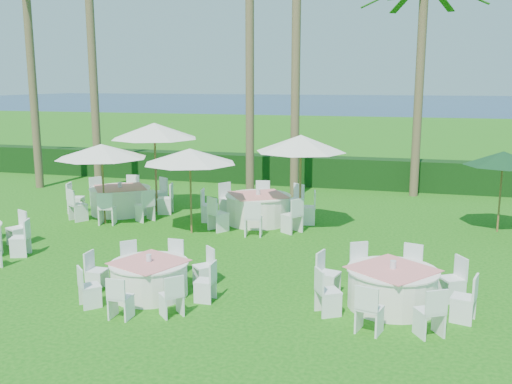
{
  "coord_description": "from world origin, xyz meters",
  "views": [
    {
      "loc": [
        4.83,
        -10.99,
        4.24
      ],
      "look_at": [
        0.81,
        3.58,
        1.3
      ],
      "focal_mm": 40.0,
      "sensor_mm": 36.0,
      "label": 1
    }
  ],
  "objects_px": {
    "umbrella_a": "(101,151)",
    "umbrella_d": "(301,143)",
    "banquet_table_e": "(258,208)",
    "banquet_table_d": "(120,200)",
    "umbrella_green": "(503,159)",
    "banquet_table_b": "(150,278)",
    "umbrella_b": "(190,156)",
    "banquet_table_c": "(392,287)",
    "umbrella_c": "(154,131)"
  },
  "relations": [
    {
      "from": "banquet_table_e",
      "to": "umbrella_d",
      "type": "xyz_separation_m",
      "value": [
        1.39,
        -0.52,
        2.06
      ]
    },
    {
      "from": "banquet_table_e",
      "to": "umbrella_green",
      "type": "bearing_deg",
      "value": 6.6
    },
    {
      "from": "umbrella_green",
      "to": "banquet_table_c",
      "type": "bearing_deg",
      "value": -112.6
    },
    {
      "from": "umbrella_c",
      "to": "umbrella_green",
      "type": "relative_size",
      "value": 1.26
    },
    {
      "from": "umbrella_a",
      "to": "umbrella_b",
      "type": "height_order",
      "value": "umbrella_a"
    },
    {
      "from": "umbrella_b",
      "to": "umbrella_d",
      "type": "height_order",
      "value": "umbrella_d"
    },
    {
      "from": "banquet_table_d",
      "to": "umbrella_green",
      "type": "distance_m",
      "value": 11.7
    },
    {
      "from": "umbrella_green",
      "to": "umbrella_b",
      "type": "bearing_deg",
      "value": -163.65
    },
    {
      "from": "banquet_table_c",
      "to": "umbrella_d",
      "type": "relative_size",
      "value": 1.09
    },
    {
      "from": "banquet_table_c",
      "to": "banquet_table_d",
      "type": "xyz_separation_m",
      "value": [
        -8.86,
        5.73,
        0.05
      ]
    },
    {
      "from": "banquet_table_c",
      "to": "umbrella_c",
      "type": "bearing_deg",
      "value": 141.34
    },
    {
      "from": "umbrella_a",
      "to": "umbrella_b",
      "type": "relative_size",
      "value": 1.04
    },
    {
      "from": "umbrella_c",
      "to": "banquet_table_c",
      "type": "bearing_deg",
      "value": -38.66
    },
    {
      "from": "banquet_table_e",
      "to": "umbrella_green",
      "type": "height_order",
      "value": "umbrella_green"
    },
    {
      "from": "banquet_table_d",
      "to": "umbrella_green",
      "type": "xyz_separation_m",
      "value": [
        11.56,
        0.76,
        1.66
      ]
    },
    {
      "from": "umbrella_b",
      "to": "umbrella_c",
      "type": "relative_size",
      "value": 0.9
    },
    {
      "from": "banquet_table_e",
      "to": "umbrella_d",
      "type": "bearing_deg",
      "value": -20.58
    },
    {
      "from": "umbrella_d",
      "to": "umbrella_green",
      "type": "height_order",
      "value": "umbrella_d"
    },
    {
      "from": "banquet_table_c",
      "to": "umbrella_d",
      "type": "bearing_deg",
      "value": 118.44
    },
    {
      "from": "banquet_table_d",
      "to": "umbrella_a",
      "type": "xyz_separation_m",
      "value": [
        0.21,
        -1.37,
        1.75
      ]
    },
    {
      "from": "umbrella_a",
      "to": "umbrella_d",
      "type": "distance_m",
      "value": 5.91
    },
    {
      "from": "banquet_table_c",
      "to": "umbrella_green",
      "type": "height_order",
      "value": "umbrella_green"
    },
    {
      "from": "banquet_table_b",
      "to": "banquet_table_d",
      "type": "distance_m",
      "value": 7.62
    },
    {
      "from": "banquet_table_e",
      "to": "umbrella_b",
      "type": "xyz_separation_m",
      "value": [
        -1.51,
        -1.67,
        1.74
      ]
    },
    {
      "from": "banquet_table_b",
      "to": "umbrella_a",
      "type": "distance_m",
      "value": 6.63
    },
    {
      "from": "banquet_table_e",
      "to": "umbrella_a",
      "type": "bearing_deg",
      "value": -163.36
    },
    {
      "from": "umbrella_c",
      "to": "banquet_table_d",
      "type": "bearing_deg",
      "value": -153.43
    },
    {
      "from": "umbrella_c",
      "to": "umbrella_d",
      "type": "distance_m",
      "value": 5.13
    },
    {
      "from": "banquet_table_c",
      "to": "banquet_table_e",
      "type": "bearing_deg",
      "value": 126.35
    },
    {
      "from": "umbrella_d",
      "to": "umbrella_green",
      "type": "bearing_deg",
      "value": 13.47
    },
    {
      "from": "umbrella_green",
      "to": "umbrella_c",
      "type": "bearing_deg",
      "value": -178.7
    },
    {
      "from": "umbrella_b",
      "to": "umbrella_a",
      "type": "bearing_deg",
      "value": 173.49
    },
    {
      "from": "banquet_table_c",
      "to": "umbrella_green",
      "type": "distance_m",
      "value": 7.24
    },
    {
      "from": "umbrella_c",
      "to": "banquet_table_e",
      "type": "bearing_deg",
      "value": -8.77
    },
    {
      "from": "banquet_table_b",
      "to": "umbrella_b",
      "type": "xyz_separation_m",
      "value": [
        -0.98,
        4.69,
        1.84
      ]
    },
    {
      "from": "umbrella_green",
      "to": "umbrella_d",
      "type": "bearing_deg",
      "value": -166.53
    },
    {
      "from": "umbrella_d",
      "to": "banquet_table_c",
      "type": "bearing_deg",
      "value": -61.56
    },
    {
      "from": "banquet_table_b",
      "to": "umbrella_d",
      "type": "distance_m",
      "value": 6.51
    },
    {
      "from": "umbrella_b",
      "to": "banquet_table_e",
      "type": "bearing_deg",
      "value": 47.85
    },
    {
      "from": "banquet_table_b",
      "to": "banquet_table_e",
      "type": "height_order",
      "value": "banquet_table_e"
    },
    {
      "from": "banquet_table_e",
      "to": "umbrella_c",
      "type": "xyz_separation_m",
      "value": [
        -3.63,
        0.56,
        2.21
      ]
    },
    {
      "from": "banquet_table_b",
      "to": "umbrella_d",
      "type": "bearing_deg",
      "value": 71.77
    },
    {
      "from": "umbrella_a",
      "to": "umbrella_d",
      "type": "xyz_separation_m",
      "value": [
        5.84,
        0.81,
        0.31
      ]
    },
    {
      "from": "banquet_table_c",
      "to": "umbrella_b",
      "type": "relative_size",
      "value": 1.15
    },
    {
      "from": "umbrella_b",
      "to": "umbrella_c",
      "type": "distance_m",
      "value": 3.11
    },
    {
      "from": "banquet_table_c",
      "to": "umbrella_green",
      "type": "bearing_deg",
      "value": 67.4
    },
    {
      "from": "banquet_table_d",
      "to": "umbrella_c",
      "type": "distance_m",
      "value": 2.5
    },
    {
      "from": "banquet_table_d",
      "to": "banquet_table_e",
      "type": "height_order",
      "value": "banquet_table_e"
    },
    {
      "from": "banquet_table_e",
      "to": "banquet_table_d",
      "type": "bearing_deg",
      "value": 179.52
    },
    {
      "from": "banquet_table_e",
      "to": "umbrella_b",
      "type": "bearing_deg",
      "value": -132.15
    }
  ]
}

